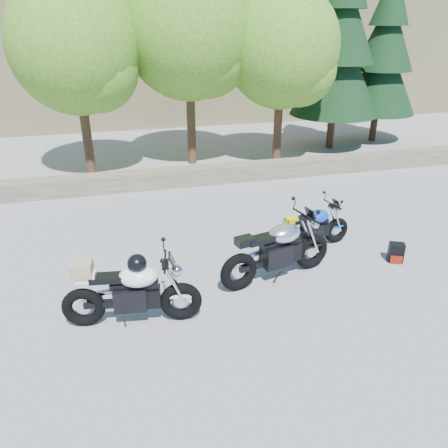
{
  "coord_description": "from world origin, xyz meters",
  "views": [
    {
      "loc": [
        -1.76,
        -6.56,
        4.41
      ],
      "look_at": [
        0.2,
        1.0,
        0.75
      ],
      "focal_mm": 35.0,
      "sensor_mm": 36.0,
      "label": 1
    }
  ],
  "objects_px": {
    "blue_bike": "(313,229)",
    "backpack": "(396,253)",
    "white_bike": "(131,290)",
    "silver_bike": "(278,251)"
  },
  "relations": [
    {
      "from": "silver_bike",
      "to": "backpack",
      "type": "bearing_deg",
      "value": -13.76
    },
    {
      "from": "backpack",
      "to": "silver_bike",
      "type": "bearing_deg",
      "value": -155.36
    },
    {
      "from": "white_bike",
      "to": "backpack",
      "type": "xyz_separation_m",
      "value": [
        5.23,
        0.66,
        -0.41
      ]
    },
    {
      "from": "silver_bike",
      "to": "white_bike",
      "type": "distance_m",
      "value": 2.78
    },
    {
      "from": "white_bike",
      "to": "backpack",
      "type": "relative_size",
      "value": 5.62
    },
    {
      "from": "blue_bike",
      "to": "backpack",
      "type": "distance_m",
      "value": 1.7
    },
    {
      "from": "blue_bike",
      "to": "white_bike",
      "type": "bearing_deg",
      "value": -168.27
    },
    {
      "from": "silver_bike",
      "to": "white_bike",
      "type": "bearing_deg",
      "value": -179.55
    },
    {
      "from": "blue_bike",
      "to": "silver_bike",
      "type": "bearing_deg",
      "value": -151.71
    },
    {
      "from": "blue_bike",
      "to": "backpack",
      "type": "bearing_deg",
      "value": -44.93
    }
  ]
}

